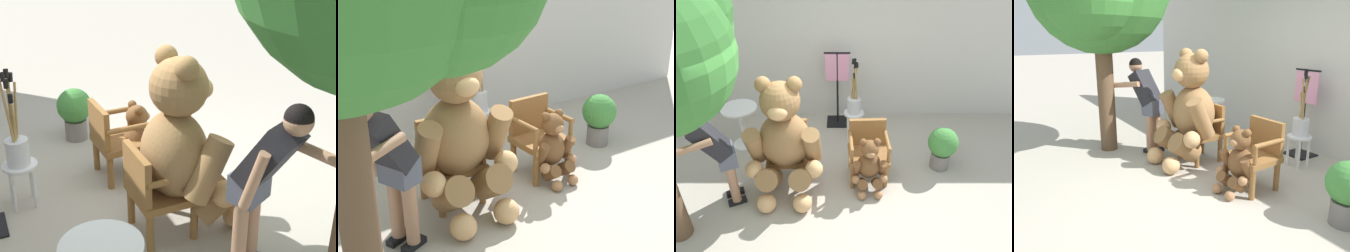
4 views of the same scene
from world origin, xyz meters
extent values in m
plane|color=#A8A091|center=(0.00, 0.00, 0.00)|extent=(60.00, 60.00, 0.00)
cube|color=brown|center=(-0.56, 0.53, 0.41)|extent=(0.57, 0.53, 0.07)
cylinder|color=brown|center=(-0.79, 0.31, 0.18)|extent=(0.07, 0.07, 0.37)
cylinder|color=brown|center=(-0.33, 0.32, 0.18)|extent=(0.07, 0.07, 0.37)
cylinder|color=brown|center=(-0.79, 0.73, 0.18)|extent=(0.07, 0.07, 0.37)
cylinder|color=brown|center=(-0.33, 0.74, 0.18)|extent=(0.07, 0.07, 0.37)
cube|color=brown|center=(-0.57, 0.76, 0.65)|extent=(0.52, 0.07, 0.42)
cylinder|color=brown|center=(-0.81, 0.52, 0.66)|extent=(0.06, 0.48, 0.06)
cylinder|color=brown|center=(-0.81, 0.31, 0.55)|extent=(0.05, 0.05, 0.22)
cylinder|color=brown|center=(-0.31, 0.53, 0.66)|extent=(0.06, 0.48, 0.06)
cylinder|color=brown|center=(-0.31, 0.32, 0.55)|extent=(0.05, 0.05, 0.22)
cube|color=brown|center=(0.56, 0.53, 0.41)|extent=(0.58, 0.54, 0.07)
cylinder|color=brown|center=(0.34, 0.31, 0.18)|extent=(0.07, 0.07, 0.37)
cylinder|color=brown|center=(0.80, 0.33, 0.18)|extent=(0.07, 0.07, 0.37)
cylinder|color=brown|center=(0.32, 0.73, 0.18)|extent=(0.07, 0.07, 0.37)
cylinder|color=brown|center=(0.78, 0.75, 0.18)|extent=(0.07, 0.07, 0.37)
cube|color=brown|center=(0.55, 0.76, 0.65)|extent=(0.52, 0.08, 0.42)
cylinder|color=brown|center=(0.31, 0.52, 0.66)|extent=(0.08, 0.48, 0.06)
cylinder|color=brown|center=(0.32, 0.31, 0.55)|extent=(0.05, 0.05, 0.22)
cylinder|color=brown|center=(0.81, 0.54, 0.66)|extent=(0.08, 0.48, 0.06)
cylinder|color=brown|center=(0.82, 0.33, 0.55)|extent=(0.05, 0.05, 0.22)
ellipsoid|color=olive|center=(-0.56, 0.41, 0.76)|extent=(0.69, 0.59, 0.79)
sphere|color=olive|center=(-0.56, 0.37, 1.37)|extent=(0.50, 0.50, 0.50)
ellipsoid|color=tan|center=(-0.56, 0.15, 1.33)|extent=(0.24, 0.19, 0.18)
sphere|color=black|center=(-0.56, 0.15, 1.35)|extent=(0.07, 0.07, 0.07)
sphere|color=olive|center=(-0.75, 0.39, 1.58)|extent=(0.20, 0.20, 0.20)
sphere|color=olive|center=(-0.37, 0.40, 1.58)|extent=(0.20, 0.20, 0.20)
cylinder|color=olive|center=(-0.93, 0.27, 0.76)|extent=(0.23, 0.44, 0.60)
sphere|color=tan|center=(-0.95, 0.11, 0.50)|extent=(0.23, 0.23, 0.23)
cylinder|color=olive|center=(-0.19, 0.28, 0.76)|extent=(0.23, 0.44, 0.60)
sphere|color=tan|center=(-0.17, 0.12, 0.50)|extent=(0.23, 0.23, 0.23)
cylinder|color=olive|center=(-0.77, 0.11, 0.34)|extent=(0.30, 0.49, 0.46)
sphere|color=tan|center=(-0.79, -0.12, 0.12)|extent=(0.25, 0.25, 0.25)
cylinder|color=olive|center=(-0.35, 0.12, 0.34)|extent=(0.30, 0.49, 0.46)
sphere|color=tan|center=(-0.32, -0.12, 0.12)|extent=(0.25, 0.25, 0.25)
ellipsoid|color=brown|center=(0.56, 0.35, 0.37)|extent=(0.35, 0.30, 0.39)
sphere|color=brown|center=(0.56, 0.33, 0.67)|extent=(0.24, 0.24, 0.24)
ellipsoid|color=#A47148|center=(0.57, 0.22, 0.65)|extent=(0.12, 0.09, 0.09)
sphere|color=black|center=(0.57, 0.22, 0.66)|extent=(0.04, 0.04, 0.04)
sphere|color=brown|center=(0.47, 0.34, 0.77)|extent=(0.10, 0.10, 0.10)
sphere|color=brown|center=(0.65, 0.34, 0.77)|extent=(0.10, 0.10, 0.10)
cylinder|color=brown|center=(0.39, 0.28, 0.37)|extent=(0.12, 0.22, 0.29)
sphere|color=#A47148|center=(0.38, 0.20, 0.24)|extent=(0.11, 0.11, 0.11)
cylinder|color=brown|center=(0.75, 0.29, 0.37)|extent=(0.12, 0.22, 0.29)
sphere|color=#A47148|center=(0.76, 0.21, 0.24)|extent=(0.11, 0.11, 0.11)
cylinder|color=brown|center=(0.47, 0.20, 0.16)|extent=(0.15, 0.24, 0.23)
sphere|color=#A47148|center=(0.46, 0.08, 0.06)|extent=(0.12, 0.12, 0.12)
cylinder|color=brown|center=(0.67, 0.21, 0.16)|extent=(0.15, 0.24, 0.23)
sphere|color=#A47148|center=(0.69, 0.09, 0.06)|extent=(0.12, 0.12, 0.12)
cylinder|color=#A37556|center=(-1.29, 0.17, 0.47)|extent=(0.12, 0.12, 0.82)
cylinder|color=#A37556|center=(-1.22, 0.01, 0.47)|extent=(0.12, 0.12, 0.82)
cube|color=#4C5160|center=(-1.25, 0.09, 0.75)|extent=(0.33, 0.36, 0.24)
cube|color=black|center=(-1.38, 0.03, 1.05)|extent=(0.55, 0.48, 0.56)
sphere|color=#A37556|center=(-1.56, -0.05, 1.38)|extent=(0.21, 0.21, 0.21)
sphere|color=black|center=(-1.56, -0.05, 1.40)|extent=(0.21, 0.21, 0.21)
cylinder|color=#A37556|center=(-1.53, -0.25, 1.10)|extent=(0.55, 0.31, 0.15)
cylinder|color=#A37556|center=(-1.46, 0.20, 0.93)|extent=(0.23, 0.17, 0.50)
cylinder|color=silver|center=(0.38, 1.61, 0.45)|extent=(0.34, 0.34, 0.03)
cylinder|color=silver|center=(0.48, 1.71, 0.22)|extent=(0.04, 0.04, 0.43)
cylinder|color=silver|center=(0.29, 1.71, 0.22)|extent=(0.04, 0.04, 0.43)
cylinder|color=silver|center=(0.48, 1.51, 0.22)|extent=(0.04, 0.04, 0.43)
cylinder|color=silver|center=(0.29, 1.51, 0.22)|extent=(0.04, 0.04, 0.43)
cylinder|color=silver|center=(0.38, 1.61, 0.59)|extent=(0.22, 0.22, 0.26)
cylinder|color=#997A47|center=(0.38, 1.61, 0.94)|extent=(0.10, 0.05, 0.79)
cylinder|color=black|center=(0.38, 1.61, 1.37)|extent=(0.05, 0.05, 0.09)
cylinder|color=#997A47|center=(0.38, 1.61, 0.82)|extent=(0.11, 0.02, 0.55)
cylinder|color=black|center=(0.38, 1.61, 1.13)|extent=(0.06, 0.04, 0.09)
cylinder|color=#997A47|center=(0.36, 1.65, 0.93)|extent=(0.11, 0.08, 0.77)
cylinder|color=black|center=(0.36, 1.65, 1.35)|extent=(0.05, 0.05, 0.09)
cylinder|color=#997A47|center=(0.39, 1.63, 0.89)|extent=(0.06, 0.04, 0.70)
cylinder|color=black|center=(0.39, 1.63, 1.27)|extent=(0.05, 0.05, 0.08)
cylinder|color=#997A47|center=(0.42, 1.58, 0.91)|extent=(0.08, 0.08, 0.75)
cylinder|color=black|center=(0.42, 1.58, 1.32)|extent=(0.05, 0.05, 0.09)
cylinder|color=white|center=(-1.44, 1.33, 0.70)|extent=(0.56, 0.56, 0.03)
cylinder|color=slate|center=(1.68, 0.76, 0.13)|extent=(0.28, 0.28, 0.26)
sphere|color=#3D7F38|center=(1.68, 0.76, 0.46)|extent=(0.44, 0.44, 0.44)
camera|label=1|loc=(-3.82, 1.93, 2.64)|focal=50.00mm
camera|label=2|loc=(-2.40, -3.30, 2.55)|focal=50.00mm
camera|label=3|loc=(0.22, -3.11, 3.32)|focal=35.00mm
camera|label=4|loc=(3.33, -2.18, 1.87)|focal=35.00mm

